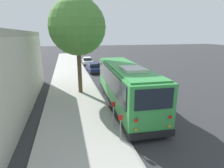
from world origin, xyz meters
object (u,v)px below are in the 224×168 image
(parked_sedan_navy, at_px, (94,68))
(sign_post_near, at_px, (121,127))
(sign_post_far, at_px, (113,114))
(parked_sedan_white, at_px, (87,61))
(street_tree, at_px, (77,23))
(shuttle_bus, at_px, (125,83))

(parked_sedan_navy, distance_m, sign_post_near, 17.93)
(parked_sedan_navy, bearing_deg, sign_post_far, 173.14)
(parked_sedan_white, distance_m, sign_post_far, 23.86)
(parked_sedan_navy, height_order, sign_post_far, sign_post_far)
(parked_sedan_white, height_order, sign_post_far, sign_post_far)
(street_tree, xyz_separation_m, sign_post_far, (-7.10, -1.26, -5.28))
(shuttle_bus, height_order, sign_post_far, shuttle_bus)
(parked_sedan_navy, xyz_separation_m, street_tree, (-9.43, 2.73, 5.62))
(parked_sedan_navy, distance_m, street_tree, 11.32)
(parked_sedan_navy, height_order, parked_sedan_white, parked_sedan_white)
(street_tree, height_order, sign_post_far, street_tree)
(shuttle_bus, xyz_separation_m, street_tree, (3.78, 3.06, 4.48))
(parked_sedan_white, bearing_deg, sign_post_far, 177.95)
(shuttle_bus, bearing_deg, sign_post_near, 162.13)
(street_tree, distance_m, sign_post_far, 8.94)
(parked_sedan_navy, height_order, street_tree, street_tree)
(parked_sedan_navy, bearing_deg, street_tree, 162.05)
(parked_sedan_white, bearing_deg, street_tree, 172.26)
(street_tree, bearing_deg, sign_post_far, -169.90)
(shuttle_bus, bearing_deg, sign_post_far, 154.86)
(shuttle_bus, distance_m, street_tree, 6.61)
(parked_sedan_navy, height_order, sign_post_near, sign_post_near)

